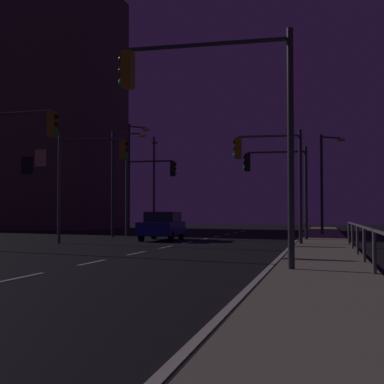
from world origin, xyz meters
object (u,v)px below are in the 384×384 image
object	(u,v)px
traffic_light_far_right	(215,101)
traffic_light_mid_left	(148,181)
street_lamp_across_street	(132,169)
street_lamp_corner	(326,173)
traffic_light_far_center	(277,175)
traffic_light_far_left	(270,164)
street_lamp_mid_block	(154,175)
car_oncoming	(162,225)
traffic_light_near_left	(18,151)
street_lamp_far_end	(119,172)
traffic_light_overhead_east	(89,167)

from	to	relation	value
traffic_light_far_right	traffic_light_mid_left	bearing A→B (deg)	111.74
traffic_light_mid_left	street_lamp_across_street	bearing A→B (deg)	133.00
traffic_light_mid_left	street_lamp_corner	xyz separation A→B (m)	(11.32, 3.06, 0.52)
traffic_light_far_center	traffic_light_far_right	size ratio (longest dim) A/B	0.84
traffic_light_far_left	street_lamp_mid_block	bearing A→B (deg)	120.97
traffic_light_mid_left	traffic_light_far_right	world-z (taller)	traffic_light_far_right
car_oncoming	traffic_light_far_center	size ratio (longest dim) A/B	0.93
traffic_light_near_left	street_lamp_far_end	distance (m)	13.87
car_oncoming	traffic_light_far_right	xyz separation A→B (m)	(6.03, -16.10, 3.41)
street_lamp_across_street	street_lamp_far_end	bearing A→B (deg)	-84.04
traffic_light_far_center	street_lamp_far_end	xyz separation A→B (m)	(-10.22, 3.55, 0.55)
street_lamp_mid_block	traffic_light_near_left	bearing A→B (deg)	-85.47
traffic_light_near_left	traffic_light_overhead_east	bearing A→B (deg)	87.42
traffic_light_far_center	street_lamp_mid_block	xyz separation A→B (m)	(-11.06, 13.87, 1.07)
car_oncoming	traffic_light_mid_left	distance (m)	6.44
traffic_light_far_left	traffic_light_near_left	size ratio (longest dim) A/B	0.90
traffic_light_near_left	traffic_light_far_right	bearing A→B (deg)	-33.81
traffic_light_far_right	street_lamp_corner	xyz separation A→B (m)	(2.81, 24.41, -0.10)
car_oncoming	street_lamp_far_end	xyz separation A→B (m)	(-3.94, 3.68, 3.27)
car_oncoming	traffic_light_overhead_east	size ratio (longest dim) A/B	0.84
street_lamp_mid_block	traffic_light_far_right	bearing A→B (deg)	-70.26
street_lamp_mid_block	street_lamp_corner	bearing A→B (deg)	-22.69
car_oncoming	traffic_light_far_right	distance (m)	17.53
traffic_light_far_right	street_lamp_far_end	world-z (taller)	street_lamp_far_end
traffic_light_near_left	street_lamp_across_street	xyz separation A→B (m)	(-1.45, 17.35, 0.69)
traffic_light_far_left	traffic_light_near_left	world-z (taller)	traffic_light_near_left
car_oncoming	street_lamp_corner	xyz separation A→B (m)	(8.83, 8.30, 3.31)
car_oncoming	street_lamp_far_end	bearing A→B (deg)	137.01
traffic_light_far_left	traffic_light_far_right	world-z (taller)	traffic_light_far_right
car_oncoming	street_lamp_across_street	world-z (taller)	street_lamp_across_street
car_oncoming	street_lamp_across_street	bearing A→B (deg)	120.90
traffic_light_far_left	traffic_light_overhead_east	world-z (taller)	traffic_light_overhead_east
traffic_light_far_left	street_lamp_corner	distance (m)	13.09
traffic_light_near_left	street_lamp_far_end	world-z (taller)	street_lamp_far_end
traffic_light_mid_left	traffic_light_near_left	bearing A→B (deg)	-91.38
car_oncoming	traffic_light_overhead_east	distance (m)	5.65
traffic_light_overhead_east	car_oncoming	bearing A→B (deg)	57.64
traffic_light_overhead_east	traffic_light_far_right	world-z (taller)	traffic_light_far_right
traffic_light_overhead_east	street_lamp_across_street	size ratio (longest dim) A/B	0.69
traffic_light_far_right	street_lamp_mid_block	bearing A→B (deg)	109.74
traffic_light_overhead_east	traffic_light_far_center	world-z (taller)	traffic_light_overhead_east
traffic_light_overhead_east	street_lamp_mid_block	bearing A→B (deg)	96.90
street_lamp_corner	street_lamp_far_end	world-z (taller)	street_lamp_far_end
traffic_light_far_center	traffic_light_mid_left	bearing A→B (deg)	149.69
street_lamp_corner	street_lamp_far_end	xyz separation A→B (m)	(-12.77, -4.63, -0.04)
traffic_light_far_left	traffic_light_far_right	distance (m)	11.58
traffic_light_overhead_east	street_lamp_far_end	size ratio (longest dim) A/B	0.80
car_oncoming	traffic_light_mid_left	world-z (taller)	traffic_light_mid_left
car_oncoming	traffic_light_far_right	size ratio (longest dim) A/B	0.78
traffic_light_mid_left	street_lamp_across_street	size ratio (longest dim) A/B	0.67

